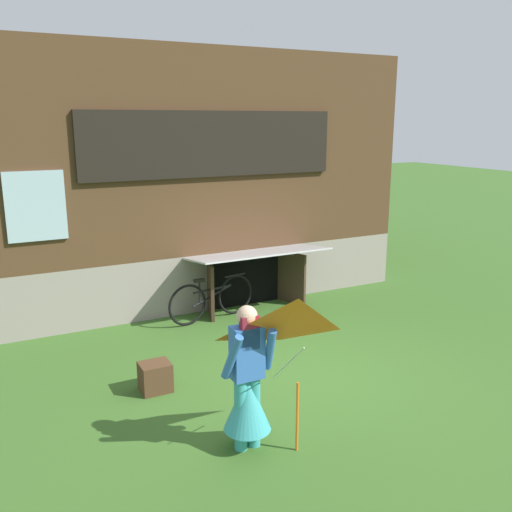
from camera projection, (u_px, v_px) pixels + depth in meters
The scene contains 6 objects.
ground_plane at pixel (298, 370), 8.00m from camera, with size 60.00×60.00×0.00m, color #386023.
log_house at pixel (169, 173), 12.17m from camera, with size 8.21×6.10×4.76m.
person at pixel (247, 390), 5.96m from camera, with size 0.61×0.52×1.64m.
kite at pixel (298, 344), 5.43m from camera, with size 1.16×1.11×1.73m.
bicycle_black at pixel (212, 299), 9.96m from camera, with size 1.74×0.33×0.80m.
wooden_crate at pixel (155, 377), 7.36m from camera, with size 0.40×0.34×0.39m, color #4C331E.
Camera 1 is at (-3.92, -6.28, 3.50)m, focal length 39.08 mm.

